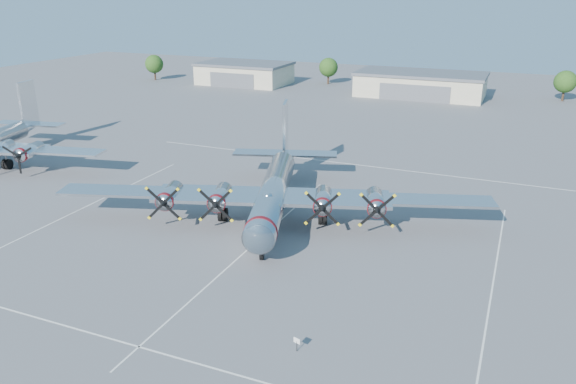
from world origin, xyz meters
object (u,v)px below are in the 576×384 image
at_px(tree_far_west, 154,64).
at_px(tree_west, 328,67).
at_px(tree_east, 565,82).
at_px(hangar_west, 245,73).
at_px(info_placard, 297,342).
at_px(hangar_center, 420,84).
at_px(main_bomber_b29, 275,215).

xyz_separation_m(tree_far_west, tree_west, (45.00, 12.00, 0.00)).
xyz_separation_m(tree_west, tree_east, (55.00, -2.00, 0.00)).
bearing_deg(hangar_west, info_placard, -61.10).
relative_size(hangar_center, main_bomber_b29, 0.63).
relative_size(main_bomber_b29, info_placard, 44.21).
relative_size(hangar_center, info_placard, 27.99).
bearing_deg(main_bomber_b29, tree_far_west, 114.71).
distance_m(tree_east, main_bomber_b29, 90.19).
bearing_deg(info_placard, tree_far_west, 145.79).
relative_size(tree_far_west, info_placard, 6.50).
bearing_deg(hangar_west, tree_far_west, -170.99).
bearing_deg(tree_east, info_placard, -100.53).
relative_size(tree_far_west, tree_west, 1.00).
bearing_deg(tree_west, tree_far_west, -165.07).
bearing_deg(main_bomber_b29, info_placard, -80.16).
distance_m(hangar_center, tree_far_west, 70.13).
height_order(hangar_center, tree_far_west, tree_far_west).
distance_m(hangar_west, main_bomber_b29, 89.95).
bearing_deg(tree_east, tree_far_west, -174.29).
bearing_deg(hangar_center, tree_east, 11.38).
relative_size(hangar_west, info_placard, 22.11).
xyz_separation_m(hangar_center, tree_west, (-25.00, 8.04, 1.51)).
bearing_deg(tree_far_west, hangar_west, 9.01).
height_order(hangar_west, tree_far_west, tree_far_west).
bearing_deg(tree_far_west, hangar_center, 3.24).
distance_m(main_bomber_b29, info_placard, 24.46).
xyz_separation_m(main_bomber_b29, info_placard, (11.42, -21.61, 0.72)).
bearing_deg(hangar_west, tree_east, 4.60).
xyz_separation_m(hangar_west, hangar_center, (45.00, -0.00, -0.00)).
bearing_deg(main_bomber_b29, hangar_west, 101.17).
xyz_separation_m(hangar_west, main_bomber_b29, (43.85, -78.49, -2.71)).
height_order(hangar_west, info_placard, hangar_west).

